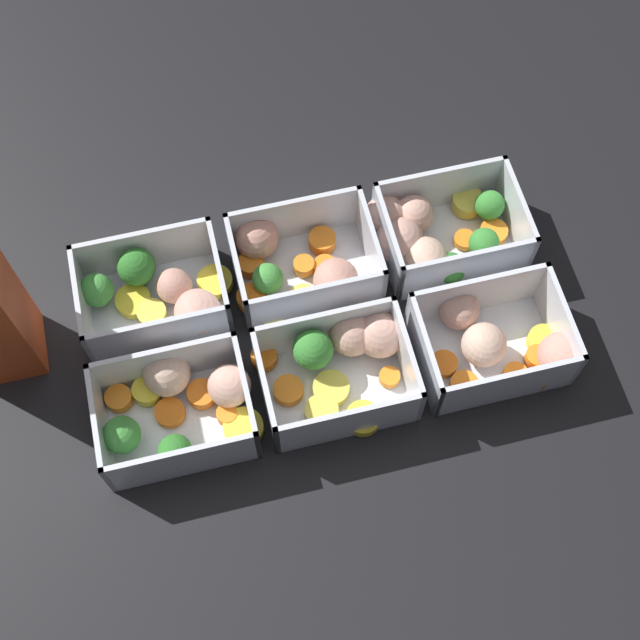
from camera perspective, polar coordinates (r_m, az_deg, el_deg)
ground_plane at (r=0.90m, az=0.00°, el=-0.63°), size 4.00×4.00×0.00m
container_near_left at (r=0.85m, az=-9.04°, el=-5.48°), size 0.16×0.13×0.07m
container_near_center at (r=0.86m, az=1.47°, el=-2.62°), size 0.16×0.13×0.07m
container_near_right at (r=0.89m, az=11.38°, el=-1.44°), size 0.16×0.12×0.07m
container_far_left at (r=0.90m, az=-10.25°, el=1.62°), size 0.16×0.11×0.07m
container_far_center at (r=0.91m, az=-1.46°, el=3.49°), size 0.15×0.13×0.07m
container_far_right at (r=0.93m, az=7.12°, el=5.45°), size 0.16×0.12×0.07m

